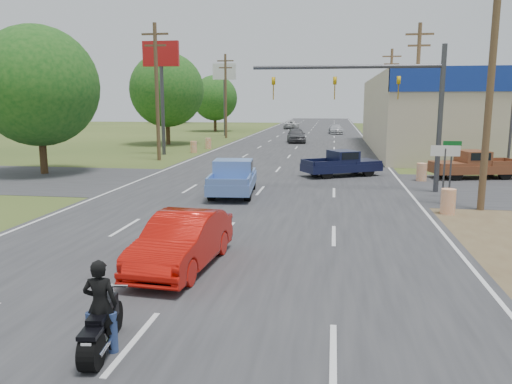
% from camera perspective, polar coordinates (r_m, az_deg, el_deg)
% --- Properties ---
extents(ground, '(200.00, 200.00, 0.00)m').
position_cam_1_polar(ground, '(9.75, -13.82, -16.39)').
color(ground, '#34461C').
rests_on(ground, ground).
extents(main_road, '(15.00, 180.00, 0.02)m').
position_cam_1_polar(main_road, '(48.33, 4.63, 5.06)').
color(main_road, '#2D2D30').
rests_on(main_road, ground).
extents(cross_road, '(120.00, 10.00, 0.02)m').
position_cam_1_polar(cross_road, '(26.60, 1.12, 0.88)').
color(cross_road, '#2D2D30').
rests_on(cross_road, ground).
extents(utility_pole_1, '(2.00, 0.28, 10.00)m').
position_cam_1_polar(utility_pole_1, '(21.87, 25.29, 11.87)').
color(utility_pole_1, '#4C3823').
rests_on(utility_pole_1, ground).
extents(utility_pole_2, '(2.00, 0.28, 10.00)m').
position_cam_1_polar(utility_pole_2, '(39.48, 17.89, 11.18)').
color(utility_pole_2, '#4C3823').
rests_on(utility_pole_2, ground).
extents(utility_pole_3, '(2.00, 0.28, 10.00)m').
position_cam_1_polar(utility_pole_3, '(57.33, 15.09, 10.86)').
color(utility_pole_3, '#4C3823').
rests_on(utility_pole_3, ground).
extents(utility_pole_5, '(2.00, 0.28, 10.00)m').
position_cam_1_polar(utility_pole_5, '(38.30, -11.27, 11.51)').
color(utility_pole_5, '#4C3823').
rests_on(utility_pole_5, ground).
extents(utility_pole_6, '(2.00, 0.28, 10.00)m').
position_cam_1_polar(utility_pole_6, '(61.41, -3.49, 11.12)').
color(utility_pole_6, '#4C3823').
rests_on(utility_pole_6, ground).
extents(tree_0, '(7.14, 7.14, 8.84)m').
position_cam_1_polar(tree_0, '(33.04, -23.64, 11.01)').
color(tree_0, '#422D19').
rests_on(tree_0, ground).
extents(tree_1, '(7.56, 7.56, 9.36)m').
position_cam_1_polar(tree_1, '(52.84, -10.17, 11.41)').
color(tree_1, '#422D19').
rests_on(tree_1, ground).
extents(tree_2, '(6.72, 6.72, 8.32)m').
position_cam_1_polar(tree_2, '(76.10, -4.73, 10.65)').
color(tree_2, '#422D19').
rests_on(tree_2, ground).
extents(tree_4, '(9.24, 9.24, 11.44)m').
position_cam_1_polar(tree_4, '(101.58, -26.85, 10.54)').
color(tree_4, '#422D19').
rests_on(tree_4, ground).
extents(tree_5, '(7.98, 7.98, 9.88)m').
position_cam_1_polar(tree_5, '(106.38, 23.62, 10.21)').
color(tree_5, '#422D19').
rests_on(tree_5, ground).
extents(tree_6, '(8.82, 8.82, 10.92)m').
position_cam_1_polar(tree_6, '(108.34, -9.39, 11.23)').
color(tree_6, '#422D19').
rests_on(tree_6, ground).
extents(barrel_0, '(0.56, 0.56, 1.00)m').
position_cam_1_polar(barrel_0, '(20.86, 21.10, -1.03)').
color(barrel_0, orange).
rests_on(barrel_0, ground).
extents(barrel_1, '(0.56, 0.56, 1.00)m').
position_cam_1_polar(barrel_1, '(29.18, 18.40, 2.17)').
color(barrel_1, orange).
rests_on(barrel_1, ground).
extents(barrel_2, '(0.56, 0.56, 1.00)m').
position_cam_1_polar(barrel_2, '(43.86, -7.14, 5.13)').
color(barrel_2, orange).
rests_on(barrel_2, ground).
extents(barrel_3, '(0.56, 0.56, 1.00)m').
position_cam_1_polar(barrel_3, '(47.63, -5.47, 5.56)').
color(barrel_3, orange).
rests_on(barrel_3, ground).
extents(pole_sign_left_near, '(3.00, 0.35, 9.20)m').
position_cam_1_polar(pole_sign_left_near, '(42.49, -10.78, 13.88)').
color(pole_sign_left_near, '#3F3F44').
rests_on(pole_sign_left_near, ground).
extents(pole_sign_left_far, '(3.00, 0.35, 9.20)m').
position_cam_1_polar(pole_sign_left_far, '(65.59, -3.62, 12.68)').
color(pole_sign_left_far, '#3F3F44').
rests_on(pole_sign_left_far, ground).
extents(lane_sign, '(1.20, 0.08, 2.52)m').
position_cam_1_polar(lane_sign, '(22.64, 20.77, 3.42)').
color(lane_sign, '#3F3F44').
rests_on(lane_sign, ground).
extents(street_name_sign, '(0.80, 0.08, 2.61)m').
position_cam_1_polar(street_name_sign, '(24.25, 21.40, 3.09)').
color(street_name_sign, '#3F3F44').
rests_on(street_name_sign, ground).
extents(signal_mast, '(9.12, 0.40, 7.00)m').
position_cam_1_polar(signal_mast, '(25.12, 14.38, 11.00)').
color(signal_mast, '#3F3F44').
rests_on(signal_mast, ground).
extents(red_convertible, '(1.86, 4.48, 1.44)m').
position_cam_1_polar(red_convertible, '(13.26, -8.45, -5.64)').
color(red_convertible, '#BC1008').
rests_on(red_convertible, ground).
extents(motorcycle, '(0.66, 1.98, 1.00)m').
position_cam_1_polar(motorcycle, '(9.32, -17.30, -14.85)').
color(motorcycle, black).
rests_on(motorcycle, ground).
extents(rider, '(0.63, 0.46, 1.60)m').
position_cam_1_polar(rider, '(9.21, -17.34, -12.75)').
color(rider, black).
rests_on(rider, ground).
extents(blue_pickup, '(2.37, 5.15, 1.66)m').
position_cam_1_polar(blue_pickup, '(23.65, -2.61, 1.73)').
color(blue_pickup, black).
rests_on(blue_pickup, ground).
extents(navy_pickup, '(4.87, 3.79, 1.52)m').
position_cam_1_polar(navy_pickup, '(29.94, 9.93, 3.25)').
color(navy_pickup, black).
rests_on(navy_pickup, ground).
extents(brown_pickup, '(5.13, 2.98, 1.60)m').
position_cam_1_polar(brown_pickup, '(31.21, 23.46, 2.91)').
color(brown_pickup, black).
rests_on(brown_pickup, ground).
extents(distant_car_grey, '(2.47, 4.84, 1.58)m').
position_cam_1_polar(distant_car_grey, '(54.67, 4.62, 6.47)').
color(distant_car_grey, '#4D4D52').
rests_on(distant_car_grey, ground).
extents(distant_car_silver, '(2.20, 4.55, 1.28)m').
position_cam_1_polar(distant_car_silver, '(70.66, 9.10, 7.10)').
color(distant_car_silver, silver).
rests_on(distant_car_silver, ground).
extents(distant_car_white, '(2.34, 4.78, 1.31)m').
position_cam_1_polar(distant_car_white, '(83.30, 4.07, 7.66)').
color(distant_car_white, silver).
rests_on(distant_car_white, ground).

